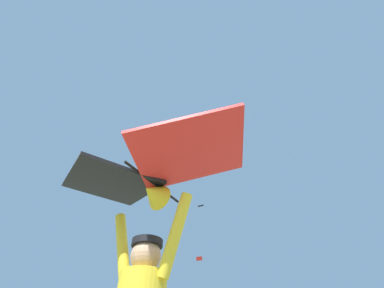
{
  "coord_description": "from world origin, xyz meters",
  "views": [
    {
      "loc": [
        0.81,
        -1.7,
        0.82
      ],
      "look_at": [
        -0.17,
        1.2,
        3.55
      ],
      "focal_mm": 24.43,
      "sensor_mm": 36.0,
      "label": 1
    }
  ],
  "objects_px": {
    "held_stunt_kite": "(148,174)",
    "distant_kite_magenta_overhead_distant": "(136,139)",
    "distant_kite_red_mid_right": "(199,258)",
    "distant_kite_black_low_right": "(201,205)"
  },
  "relations": [
    {
      "from": "held_stunt_kite",
      "to": "distant_kite_magenta_overhead_distant",
      "type": "relative_size",
      "value": 0.65
    },
    {
      "from": "distant_kite_magenta_overhead_distant",
      "to": "distant_kite_red_mid_right",
      "type": "height_order",
      "value": "distant_kite_magenta_overhead_distant"
    },
    {
      "from": "distant_kite_magenta_overhead_distant",
      "to": "distant_kite_black_low_right",
      "type": "bearing_deg",
      "value": 74.51
    },
    {
      "from": "held_stunt_kite",
      "to": "distant_kite_black_low_right",
      "type": "height_order",
      "value": "distant_kite_black_low_right"
    },
    {
      "from": "distant_kite_magenta_overhead_distant",
      "to": "held_stunt_kite",
      "type": "bearing_deg",
      "value": -54.57
    },
    {
      "from": "distant_kite_red_mid_right",
      "to": "held_stunt_kite",
      "type": "bearing_deg",
      "value": -74.11
    },
    {
      "from": "distant_kite_black_low_right",
      "to": "held_stunt_kite",
      "type": "bearing_deg",
      "value": -74.48
    },
    {
      "from": "held_stunt_kite",
      "to": "distant_kite_magenta_overhead_distant",
      "type": "distance_m",
      "value": 26.34
    },
    {
      "from": "distant_kite_magenta_overhead_distant",
      "to": "distant_kite_red_mid_right",
      "type": "bearing_deg",
      "value": 51.82
    },
    {
      "from": "distant_kite_black_low_right",
      "to": "distant_kite_magenta_overhead_distant",
      "type": "height_order",
      "value": "distant_kite_magenta_overhead_distant"
    }
  ]
}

